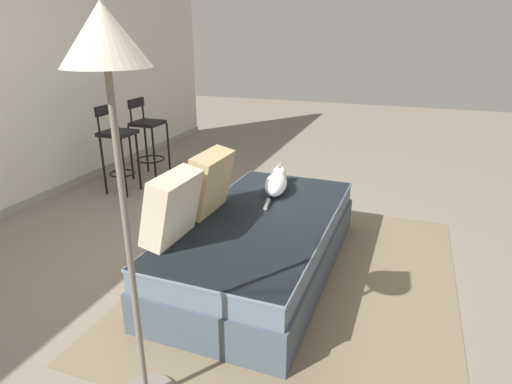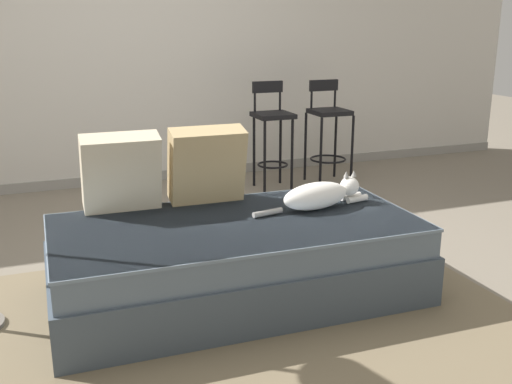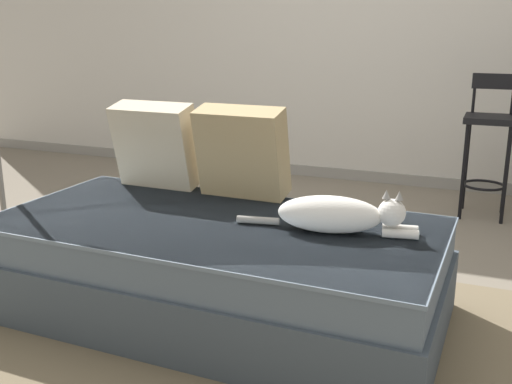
{
  "view_description": "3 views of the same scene",
  "coord_description": "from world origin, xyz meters",
  "px_view_note": "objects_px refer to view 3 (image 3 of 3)",
  "views": [
    {
      "loc": [
        -2.61,
        -1.3,
        1.65
      ],
      "look_at": [
        0.15,
        -0.3,
        0.55
      ],
      "focal_mm": 30.0,
      "sensor_mm": 36.0,
      "label": 1
    },
    {
      "loc": [
        -0.98,
        -3.22,
        1.44
      ],
      "look_at": [
        0.15,
        -0.3,
        0.55
      ],
      "focal_mm": 42.0,
      "sensor_mm": 36.0,
      "label": 2
    },
    {
      "loc": [
        1.09,
        -2.58,
        1.22
      ],
      "look_at": [
        0.15,
        -0.3,
        0.55
      ],
      "focal_mm": 42.0,
      "sensor_mm": 36.0,
      "label": 3
    }
  ],
  "objects_px": {
    "cat": "(337,214)",
    "bar_stool_near_window": "(489,136)",
    "throw_pillow_middle": "(242,152)",
    "throw_pillow_corner": "(156,145)",
    "couch": "(216,267)"
  },
  "relations": [
    {
      "from": "throw_pillow_corner",
      "to": "bar_stool_near_window",
      "type": "height_order",
      "value": "bar_stool_near_window"
    },
    {
      "from": "cat",
      "to": "bar_stool_near_window",
      "type": "bearing_deg",
      "value": 75.2
    },
    {
      "from": "couch",
      "to": "bar_stool_near_window",
      "type": "distance_m",
      "value": 2.25
    },
    {
      "from": "throw_pillow_corner",
      "to": "cat",
      "type": "xyz_separation_m",
      "value": [
        1.04,
        -0.34,
        -0.15
      ]
    },
    {
      "from": "throw_pillow_middle",
      "to": "throw_pillow_corner",
      "type": "bearing_deg",
      "value": 178.88
    },
    {
      "from": "throw_pillow_corner",
      "to": "bar_stool_near_window",
      "type": "relative_size",
      "value": 0.47
    },
    {
      "from": "couch",
      "to": "bar_stool_near_window",
      "type": "height_order",
      "value": "bar_stool_near_window"
    },
    {
      "from": "couch",
      "to": "throw_pillow_middle",
      "type": "height_order",
      "value": "throw_pillow_middle"
    },
    {
      "from": "cat",
      "to": "bar_stool_near_window",
      "type": "xyz_separation_m",
      "value": [
        0.51,
        1.92,
        0.04
      ]
    },
    {
      "from": "throw_pillow_middle",
      "to": "cat",
      "type": "bearing_deg",
      "value": -30.47
    },
    {
      "from": "throw_pillow_middle",
      "to": "bar_stool_near_window",
      "type": "relative_size",
      "value": 0.48
    },
    {
      "from": "couch",
      "to": "cat",
      "type": "bearing_deg",
      "value": 6.4
    },
    {
      "from": "cat",
      "to": "bar_stool_near_window",
      "type": "height_order",
      "value": "bar_stool_near_window"
    },
    {
      "from": "throw_pillow_middle",
      "to": "bar_stool_near_window",
      "type": "bearing_deg",
      "value": 56.08
    },
    {
      "from": "throw_pillow_corner",
      "to": "throw_pillow_middle",
      "type": "bearing_deg",
      "value": -1.12
    }
  ]
}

